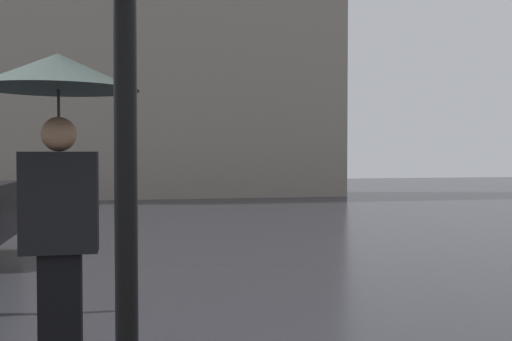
# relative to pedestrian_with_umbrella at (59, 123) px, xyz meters

# --- Properties ---
(pedestrian_with_umbrella) EXTENTS (1.06, 1.06, 2.16)m
(pedestrian_with_umbrella) POSITION_rel_pedestrian_with_umbrella_xyz_m (0.00, 0.00, 0.00)
(pedestrian_with_umbrella) COLOR black
(pedestrian_with_umbrella) RESTS_ON ground
(building_block) EXTENTS (14.92, 2.46, 12.51)m
(building_block) POSITION_rel_pedestrian_with_umbrella_xyz_m (0.21, 16.42, 4.56)
(building_block) COLOR gray
(building_block) RESTS_ON ground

